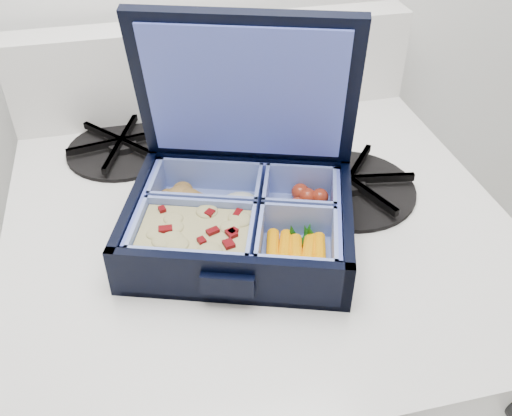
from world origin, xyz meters
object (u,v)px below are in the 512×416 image
object	(u,v)px
stove	(255,415)
fork	(299,169)
bento_box	(240,222)
burner_grate	(349,183)

from	to	relation	value
stove	fork	distance (m)	0.45
bento_box	burner_grate	bearing A→B (deg)	41.54
fork	stove	bearing A→B (deg)	-106.21
bento_box	burner_grate	distance (m)	0.16
burner_grate	stove	bearing A→B (deg)	-173.77
burner_grate	fork	world-z (taller)	burner_grate
stove	fork	size ratio (longest dim) A/B	4.71
stove	bento_box	size ratio (longest dim) A/B	3.66
bento_box	burner_grate	world-z (taller)	bento_box
stove	burner_grate	bearing A→B (deg)	6.23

